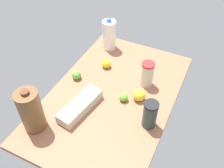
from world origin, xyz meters
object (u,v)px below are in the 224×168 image
at_px(milk_jug, 109,35).
at_px(lime_far_back, 124,97).
at_px(shaker_bottle, 150,114).
at_px(egg_carton, 80,106).
at_px(lemon_by_jug, 139,95).
at_px(lemon_near_front, 106,64).
at_px(chocolate_milk_jug, 31,111).
at_px(lime_loose, 76,75).
at_px(tumbler_cup, 147,74).

relative_size(milk_jug, lime_far_back, 4.57).
relative_size(shaker_bottle, lime_far_back, 3.26).
bearing_deg(egg_carton, lemon_by_jug, -42.29).
bearing_deg(lemon_near_front, chocolate_milk_jug, 168.55).
bearing_deg(lemon_by_jug, lime_far_back, 120.80).
relative_size(milk_jug, lemon_near_front, 3.80).
height_order(shaker_bottle, lime_far_back, shaker_bottle).
distance_m(egg_carton, lime_loose, 0.28).
relative_size(milk_jug, lemon_by_jug, 3.20).
bearing_deg(lime_loose, lemon_by_jug, -89.47).
height_order(lime_far_back, lime_loose, lime_loose).
distance_m(chocolate_milk_jug, shaker_bottle, 0.65).
relative_size(tumbler_cup, egg_carton, 0.56).
relative_size(chocolate_milk_jug, shaker_bottle, 1.60).
bearing_deg(chocolate_milk_jug, milk_jug, -2.81).
xyz_separation_m(chocolate_milk_jug, lemon_near_front, (0.64, -0.13, -0.10)).
distance_m(lemon_by_jug, lemon_near_front, 0.38).
relative_size(chocolate_milk_jug, lime_far_back, 5.23).
relative_size(chocolate_milk_jug, lemon_near_front, 4.35).
bearing_deg(chocolate_milk_jug, shaker_bottle, -63.32).
distance_m(shaker_bottle, lemon_by_jug, 0.21).
distance_m(lime_loose, lemon_by_jug, 0.46).
distance_m(chocolate_milk_jug, milk_jug, 0.87).
bearing_deg(shaker_bottle, lemon_by_jug, 37.56).
bearing_deg(tumbler_cup, lime_far_back, 159.01).
bearing_deg(lemon_by_jug, chocolate_milk_jug, 134.46).
relative_size(lemon_by_jug, lemon_near_front, 1.19).
bearing_deg(tumbler_cup, lemon_by_jug, -177.47).
bearing_deg(lemon_by_jug, lemon_near_front, 59.55).
relative_size(lime_far_back, lemon_by_jug, 0.70).
relative_size(tumbler_cup, milk_jug, 0.72).
bearing_deg(lemon_by_jug, tumbler_cup, 2.53).
bearing_deg(lemon_by_jug, shaker_bottle, -142.44).
height_order(shaker_bottle, egg_carton, shaker_bottle).
bearing_deg(lime_far_back, egg_carton, 131.47).
relative_size(chocolate_milk_jug, egg_carton, 0.89).
bearing_deg(egg_carton, shaker_bottle, -70.80).
height_order(shaker_bottle, lemon_by_jug, shaker_bottle).
height_order(chocolate_milk_jug, lime_loose, chocolate_milk_jug).
distance_m(lime_far_back, lemon_near_front, 0.34).
xyz_separation_m(tumbler_cup, lemon_near_front, (0.04, 0.32, -0.06)).
bearing_deg(shaker_bottle, lime_far_back, 62.22).
distance_m(chocolate_milk_jug, lemon_near_front, 0.66).
distance_m(shaker_bottle, lime_far_back, 0.24).
distance_m(egg_carton, lime_far_back, 0.27).
bearing_deg(lime_loose, lime_far_back, -96.98).
height_order(lime_loose, lemon_near_front, lemon_near_front).
bearing_deg(lime_far_back, tumbler_cup, -20.99).
bearing_deg(chocolate_milk_jug, tumbler_cup, -36.92).
xyz_separation_m(tumbler_cup, lime_far_back, (-0.20, 0.08, -0.06)).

